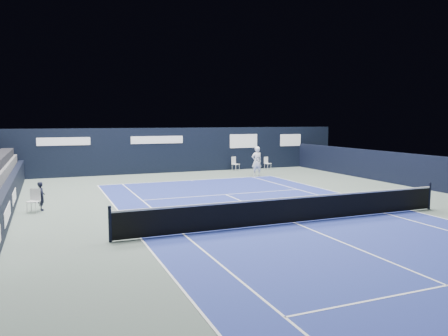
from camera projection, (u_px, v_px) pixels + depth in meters
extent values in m
plane|color=#4F5E55|center=(268.00, 212.00, 17.36)|extent=(48.00, 48.00, 0.00)
cube|color=navy|center=(294.00, 223.00, 15.52)|extent=(10.97, 23.77, 0.01)
cube|color=black|center=(398.00, 168.00, 24.90)|extent=(0.30, 22.00, 1.80)
cube|color=silver|center=(236.00, 164.00, 31.50)|extent=(0.58, 0.57, 0.04)
cube|color=silver|center=(234.00, 160.00, 31.61)|extent=(0.42, 0.22, 0.53)
cylinder|color=silver|center=(236.00, 167.00, 31.79)|extent=(0.03, 0.03, 0.46)
cylinder|color=silver|center=(232.00, 167.00, 31.51)|extent=(0.03, 0.03, 0.46)
cylinder|color=silver|center=(239.00, 167.00, 31.54)|extent=(0.03, 0.03, 0.46)
cylinder|color=silver|center=(236.00, 168.00, 31.27)|extent=(0.03, 0.03, 0.46)
cube|color=white|center=(268.00, 164.00, 32.42)|extent=(0.51, 0.50, 0.04)
cube|color=white|center=(266.00, 160.00, 32.53)|extent=(0.39, 0.16, 0.48)
cylinder|color=white|center=(268.00, 166.00, 32.68)|extent=(0.02, 0.02, 0.43)
cylinder|color=white|center=(264.00, 166.00, 32.45)|extent=(0.02, 0.02, 0.43)
cylinder|color=white|center=(271.00, 166.00, 32.44)|extent=(0.02, 0.02, 0.43)
cylinder|color=white|center=(268.00, 167.00, 32.21)|extent=(0.02, 0.02, 0.43)
cube|color=silver|center=(33.00, 202.00, 17.23)|extent=(0.54, 0.53, 0.04)
cube|color=silver|center=(35.00, 194.00, 17.39)|extent=(0.39, 0.20, 0.49)
cylinder|color=silver|center=(40.00, 206.00, 17.41)|extent=(0.02, 0.02, 0.43)
cylinder|color=silver|center=(31.00, 206.00, 17.43)|extent=(0.02, 0.02, 0.43)
cylinder|color=silver|center=(36.00, 208.00, 17.08)|extent=(0.02, 0.02, 0.43)
cylinder|color=silver|center=(27.00, 208.00, 17.10)|extent=(0.02, 0.02, 0.43)
imported|color=black|center=(41.00, 196.00, 17.60)|extent=(0.32, 0.45, 1.17)
cube|color=white|center=(191.00, 180.00, 26.45)|extent=(10.97, 0.06, 0.00)
cube|color=white|center=(412.00, 211.00, 17.59)|extent=(0.06, 23.77, 0.00)
cube|color=white|center=(141.00, 238.00, 13.45)|extent=(0.06, 23.77, 0.00)
cube|color=white|center=(385.00, 213.00, 17.07)|extent=(0.06, 23.77, 0.00)
cube|color=white|center=(183.00, 234.00, 13.96)|extent=(0.06, 23.77, 0.00)
cube|color=white|center=(226.00, 194.00, 21.40)|extent=(8.23, 0.06, 0.00)
cube|color=white|center=(447.00, 285.00, 9.63)|extent=(8.23, 0.06, 0.00)
cube|color=white|center=(294.00, 223.00, 15.52)|extent=(0.06, 12.80, 0.00)
cube|color=white|center=(192.00, 181.00, 26.31)|extent=(0.06, 0.30, 0.00)
cylinder|color=black|center=(429.00, 196.00, 17.87)|extent=(0.10, 0.10, 1.10)
cylinder|color=black|center=(110.00, 224.00, 13.04)|extent=(0.10, 0.10, 1.10)
cube|color=black|center=(295.00, 210.00, 15.47)|extent=(12.80, 0.03, 0.86)
cube|color=white|center=(295.00, 198.00, 15.42)|extent=(12.80, 0.05, 0.06)
cube|color=black|center=(170.00, 150.00, 30.52)|extent=(26.00, 0.60, 3.10)
cube|color=silver|center=(64.00, 141.00, 27.50)|extent=(3.20, 0.02, 0.50)
cube|color=silver|center=(157.00, 140.00, 29.77)|extent=(3.60, 0.02, 0.50)
cube|color=silver|center=(244.00, 141.00, 32.24)|extent=(2.20, 0.02, 1.00)
cube|color=silver|center=(291.00, 140.00, 33.75)|extent=(1.80, 0.02, 0.90)
cube|color=black|center=(10.00, 197.00, 17.39)|extent=(0.30, 22.00, 1.20)
cube|color=silver|center=(7.00, 214.00, 14.23)|extent=(0.02, 2.40, 0.45)
cube|color=silver|center=(14.00, 196.00, 17.45)|extent=(0.02, 2.00, 0.45)
imported|color=white|center=(257.00, 161.00, 28.43)|extent=(0.71, 0.46, 1.93)
cylinder|color=black|center=(257.00, 160.00, 28.09)|extent=(0.03, 0.29, 0.13)
torus|color=black|center=(258.00, 159.00, 27.85)|extent=(0.30, 0.13, 0.29)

